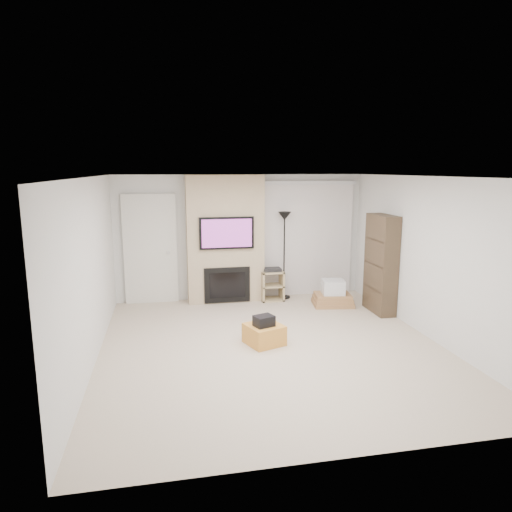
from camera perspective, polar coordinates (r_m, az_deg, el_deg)
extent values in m
cube|color=beige|center=(6.95, 1.96, -11.21)|extent=(5.00, 5.50, 0.00)
cube|color=white|center=(6.44, 2.11, 9.87)|extent=(5.00, 5.50, 0.00)
cube|color=silver|center=(9.24, -1.87, 2.39)|extent=(5.00, 0.00, 2.50)
cube|color=silver|center=(4.05, 11.08, -8.97)|extent=(5.00, 0.00, 2.50)
cube|color=silver|center=(6.49, -19.99, -1.90)|extent=(0.00, 5.50, 2.50)
cube|color=silver|center=(7.55, 20.84, -0.24)|extent=(0.00, 5.50, 2.50)
cube|color=silver|center=(7.31, 3.74, 9.95)|extent=(0.35, 0.18, 0.01)
cube|color=gold|center=(6.99, 1.03, -9.76)|extent=(0.64, 0.64, 0.30)
cube|color=black|center=(6.86, 1.00, -8.11)|extent=(0.34, 0.30, 0.16)
cube|color=tan|center=(8.99, -3.87, 2.13)|extent=(1.50, 0.40, 2.50)
cube|color=black|center=(8.75, -3.69, 2.88)|extent=(1.05, 0.06, 0.62)
cube|color=#802F7D|center=(8.71, -3.65, 2.85)|extent=(0.96, 0.00, 0.54)
cube|color=black|center=(8.97, -3.62, -3.63)|extent=(0.90, 0.04, 0.70)
cube|color=black|center=(8.95, -3.61, -3.66)|extent=(0.70, 0.02, 0.50)
cube|color=silver|center=(9.11, -13.06, 0.85)|extent=(1.02, 0.08, 2.14)
cube|color=#BBB8AF|center=(9.13, -13.05, 0.58)|extent=(0.90, 0.05, 2.05)
cylinder|color=silver|center=(9.08, -10.91, 0.45)|extent=(0.07, 0.06, 0.07)
cube|color=silver|center=(9.41, 6.69, 9.08)|extent=(1.98, 0.10, 0.08)
cube|color=white|center=(9.53, 6.52, 1.95)|extent=(1.90, 0.03, 2.29)
cylinder|color=black|center=(9.43, 3.48, -5.14)|extent=(0.26, 0.26, 0.03)
cylinder|color=black|center=(9.24, 3.53, -0.20)|extent=(0.03, 0.03, 1.65)
cone|color=black|center=(9.12, 3.60, 5.00)|extent=(0.26, 0.26, 0.17)
cube|color=tan|center=(9.15, 0.74, -3.77)|extent=(0.04, 0.38, 0.60)
cube|color=tan|center=(9.24, 3.23, -3.64)|extent=(0.04, 0.38, 0.60)
cube|color=tan|center=(9.27, 1.98, -5.41)|extent=(0.45, 0.38, 0.03)
cube|color=tan|center=(9.19, 1.99, -3.70)|extent=(0.45, 0.38, 0.03)
cube|color=tan|center=(9.13, 2.00, -1.97)|extent=(0.45, 0.38, 0.03)
cube|color=black|center=(9.12, 2.01, -1.69)|extent=(0.35, 0.25, 0.06)
cube|color=#AA7A4C|center=(9.03, 9.54, -5.83)|extent=(0.82, 0.67, 0.08)
cube|color=#AA7A4C|center=(9.01, 9.55, -5.35)|extent=(0.78, 0.63, 0.07)
cube|color=#AA7A4C|center=(8.99, 9.57, -4.91)|extent=(0.74, 0.59, 0.07)
cube|color=silver|center=(8.94, 9.60, -3.84)|extent=(0.46, 0.42, 0.27)
cube|color=#392C1E|center=(8.62, 15.35, -0.98)|extent=(0.30, 0.80, 1.80)
cube|color=#392C1E|center=(8.71, 15.09, -3.88)|extent=(0.26, 0.72, 0.02)
cube|color=#392C1E|center=(8.61, 15.23, -0.98)|extent=(0.26, 0.72, 0.02)
cube|color=#392C1E|center=(8.53, 15.38, 1.97)|extent=(0.26, 0.72, 0.02)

